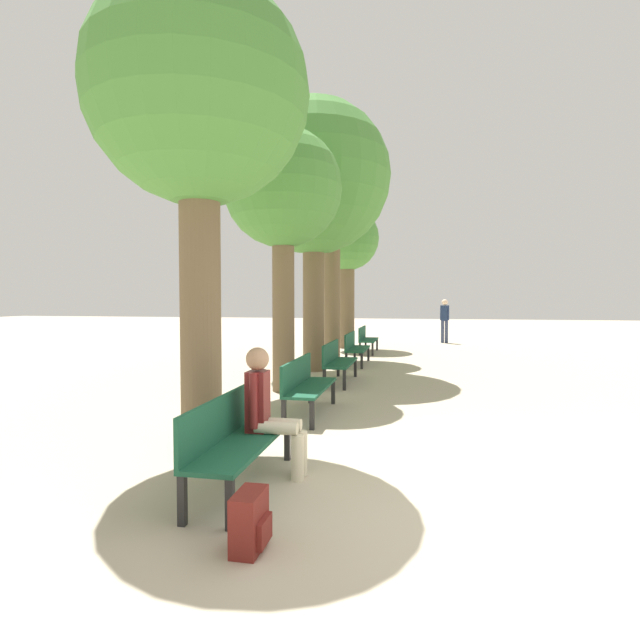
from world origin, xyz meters
The scene contains 14 objects.
ground_plane centered at (0.00, 0.00, 0.00)m, with size 80.00×80.00×0.00m, color #B7A88E.
bench_row_0 centered at (-2.05, 0.40, 0.49)m, with size 0.48×1.76×0.84m.
bench_row_1 centered at (-2.05, 3.33, 0.49)m, with size 0.48×1.76×0.84m.
bench_row_2 centered at (-2.05, 6.26, 0.49)m, with size 0.48×1.76×0.84m.
bench_row_3 centered at (-2.05, 9.19, 0.49)m, with size 0.48×1.76×0.84m.
bench_row_4 centered at (-2.05, 12.11, 0.49)m, with size 0.48×1.76×0.84m.
tree_row_0 centered at (-2.88, 1.51, 4.00)m, with size 2.56×2.56×5.38m.
tree_row_1 centered at (-2.88, 5.13, 3.70)m, with size 2.21×2.21×4.91m.
tree_row_2 centered at (-2.88, 7.86, 4.60)m, with size 3.68×3.68×6.50m.
tree_row_3 centered at (-2.88, 10.48, 4.35)m, with size 2.36×2.36×5.69m.
tree_row_4 centered at (-2.88, 13.52, 3.69)m, with size 2.24×2.24×4.99m.
person_seated centered at (-1.82, 0.74, 0.67)m, with size 0.60×0.34×1.27m.
backpack centered at (-1.51, -0.69, 0.20)m, with size 0.22×0.35×0.41m.
pedestrian_near centered at (0.62, 16.31, 0.99)m, with size 0.35×0.26×1.73m.
Camera 1 is at (-0.38, -3.92, 1.74)m, focal length 28.00 mm.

